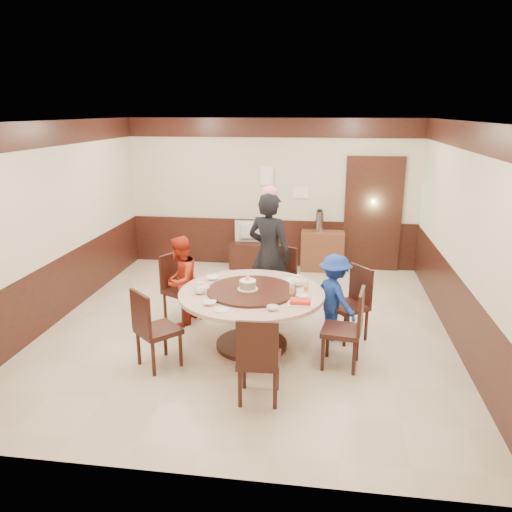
# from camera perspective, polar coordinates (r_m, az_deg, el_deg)

# --- Properties ---
(room) EXTENTS (6.00, 6.04, 2.84)m
(room) POSITION_cam_1_polar(r_m,az_deg,el_deg) (6.73, -0.90, 0.34)
(room) COLOR beige
(room) RESTS_ON ground
(banquet_table) EXTENTS (1.83, 1.83, 0.78)m
(banquet_table) POSITION_cam_1_polar(r_m,az_deg,el_deg) (6.33, -0.51, -5.94)
(banquet_table) COLOR black
(banquet_table) RESTS_ON ground
(chair_0) EXTENTS (0.62, 0.62, 0.97)m
(chair_0) POSITION_cam_1_polar(r_m,az_deg,el_deg) (6.77, 10.51, -6.80)
(chair_0) COLOR black
(chair_0) RESTS_ON ground
(chair_1) EXTENTS (0.60, 0.60, 0.97)m
(chair_1) POSITION_cam_1_polar(r_m,az_deg,el_deg) (7.55, 2.50, -4.05)
(chair_1) COLOR black
(chair_1) RESTS_ON ground
(chair_2) EXTENTS (0.60, 0.60, 0.97)m
(chair_2) POSITION_cam_1_polar(r_m,az_deg,el_deg) (7.29, -8.52, -5.00)
(chair_2) COLOR black
(chair_2) RESTS_ON ground
(chair_3) EXTENTS (0.62, 0.62, 0.97)m
(chair_3) POSITION_cam_1_polar(r_m,az_deg,el_deg) (6.07, -11.21, -9.65)
(chair_3) COLOR black
(chair_3) RESTS_ON ground
(chair_4) EXTENTS (0.46, 0.47, 0.97)m
(chair_4) POSITION_cam_1_polar(r_m,az_deg,el_deg) (5.32, 0.33, -13.26)
(chair_4) COLOR black
(chair_4) RESTS_ON ground
(chair_5) EXTENTS (0.51, 0.50, 0.97)m
(chair_5) POSITION_cam_1_polar(r_m,az_deg,el_deg) (6.05, 9.88, -9.68)
(chair_5) COLOR black
(chair_5) RESTS_ON ground
(person_standing) EXTENTS (0.78, 0.65, 1.83)m
(person_standing) POSITION_cam_1_polar(r_m,az_deg,el_deg) (7.27, 1.51, 0.21)
(person_standing) COLOR black
(person_standing) RESTS_ON ground
(person_red) EXTENTS (0.56, 0.68, 1.27)m
(person_red) POSITION_cam_1_polar(r_m,az_deg,el_deg) (7.07, -8.64, -2.81)
(person_red) COLOR #B72D18
(person_red) RESTS_ON ground
(person_blue) EXTENTS (0.81, 0.85, 1.16)m
(person_blue) POSITION_cam_1_polar(r_m,az_deg,el_deg) (6.63, 8.94, -4.67)
(person_blue) COLOR navy
(person_blue) RESTS_ON ground
(birthday_cake) EXTENTS (0.26, 0.26, 0.18)m
(birthday_cake) POSITION_cam_1_polar(r_m,az_deg,el_deg) (6.23, -0.95, -3.30)
(birthday_cake) COLOR white
(birthday_cake) RESTS_ON banquet_table
(teapot_left) EXTENTS (0.17, 0.15, 0.13)m
(teapot_left) POSITION_cam_1_polar(r_m,az_deg,el_deg) (6.21, -6.45, -3.78)
(teapot_left) COLOR white
(teapot_left) RESTS_ON banquet_table
(teapot_right) EXTENTS (0.17, 0.15, 0.13)m
(teapot_right) POSITION_cam_1_polar(r_m,az_deg,el_deg) (6.45, 4.81, -2.93)
(teapot_right) COLOR white
(teapot_right) RESTS_ON banquet_table
(bowl_0) EXTENTS (0.17, 0.17, 0.04)m
(bowl_0) POSITION_cam_1_polar(r_m,az_deg,el_deg) (6.71, -4.96, -2.54)
(bowl_0) COLOR white
(bowl_0) RESTS_ON banquet_table
(bowl_1) EXTENTS (0.14, 0.14, 0.04)m
(bowl_1) POSITION_cam_1_polar(r_m,az_deg,el_deg) (5.70, 1.91, -5.96)
(bowl_1) COLOR white
(bowl_1) RESTS_ON banquet_table
(bowl_2) EXTENTS (0.15, 0.15, 0.04)m
(bowl_2) POSITION_cam_1_polar(r_m,az_deg,el_deg) (5.87, -5.31, -5.38)
(bowl_2) COLOR white
(bowl_2) RESTS_ON banquet_table
(bowl_3) EXTENTS (0.15, 0.15, 0.05)m
(bowl_3) POSITION_cam_1_polar(r_m,az_deg,el_deg) (6.05, 5.28, -4.65)
(bowl_3) COLOR white
(bowl_3) RESTS_ON banquet_table
(saucer_near) EXTENTS (0.18, 0.18, 0.01)m
(saucer_near) POSITION_cam_1_polar(r_m,az_deg,el_deg) (5.70, -3.99, -6.17)
(saucer_near) COLOR white
(saucer_near) RESTS_ON banquet_table
(saucer_far) EXTENTS (0.18, 0.18, 0.01)m
(saucer_far) POSITION_cam_1_polar(r_m,az_deg,el_deg) (6.67, 3.95, -2.75)
(saucer_far) COLOR white
(saucer_far) RESTS_ON banquet_table
(shrimp_platter) EXTENTS (0.30, 0.20, 0.06)m
(shrimp_platter) POSITION_cam_1_polar(r_m,az_deg,el_deg) (5.86, 5.11, -5.30)
(shrimp_platter) COLOR white
(shrimp_platter) RESTS_ON banquet_table
(bottle_0) EXTENTS (0.06, 0.06, 0.16)m
(bottle_0) POSITION_cam_1_polar(r_m,az_deg,el_deg) (6.12, 4.13, -3.80)
(bottle_0) COLOR white
(bottle_0) RESTS_ON banquet_table
(bottle_1) EXTENTS (0.06, 0.06, 0.16)m
(bottle_1) POSITION_cam_1_polar(r_m,az_deg,el_deg) (6.20, 5.78, -3.57)
(bottle_1) COLOR white
(bottle_1) RESTS_ON banquet_table
(tv_stand) EXTENTS (0.85, 0.45, 0.50)m
(tv_stand) POSITION_cam_1_polar(r_m,az_deg,el_deg) (9.61, -0.37, 0.12)
(tv_stand) COLOR black
(tv_stand) RESTS_ON ground
(television) EXTENTS (0.71, 0.10, 0.41)m
(television) POSITION_cam_1_polar(r_m,az_deg,el_deg) (9.49, -0.37, 2.75)
(television) COLOR gray
(television) RESTS_ON tv_stand
(side_cabinet) EXTENTS (0.80, 0.40, 0.75)m
(side_cabinet) POSITION_cam_1_polar(r_m,az_deg,el_deg) (9.51, 7.59, 0.59)
(side_cabinet) COLOR brown
(side_cabinet) RESTS_ON ground
(thermos) EXTENTS (0.15, 0.15, 0.38)m
(thermos) POSITION_cam_1_polar(r_m,az_deg,el_deg) (9.37, 7.26, 3.93)
(thermos) COLOR silver
(thermos) RESTS_ON side_cabinet
(notice_left) EXTENTS (0.25, 0.00, 0.35)m
(notice_left) POSITION_cam_1_polar(r_m,az_deg,el_deg) (9.47, 1.20, 9.16)
(notice_left) COLOR white
(notice_left) RESTS_ON room
(notice_right) EXTENTS (0.30, 0.00, 0.22)m
(notice_right) POSITION_cam_1_polar(r_m,az_deg,el_deg) (9.46, 5.13, 7.25)
(notice_right) COLOR white
(notice_right) RESTS_ON room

